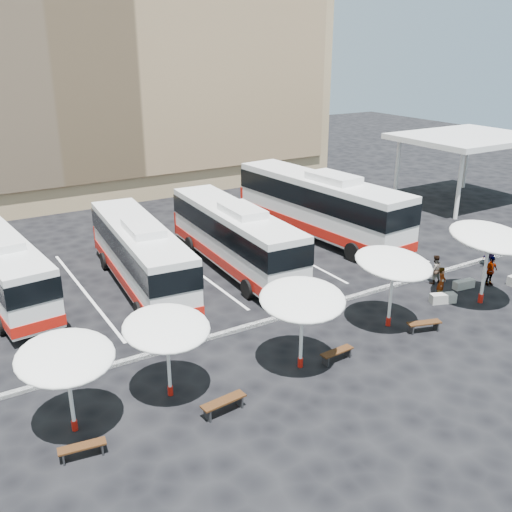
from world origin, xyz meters
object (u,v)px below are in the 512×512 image
bus_2 (234,235)px  sunshade_0 (65,357)px  wood_bench_3 (424,324)px  conc_bench_1 (464,284)px  bus_0 (2,266)px  conc_bench_0 (443,298)px  bus_3 (320,204)px  sunshade_1 (166,328)px  sunshade_4 (490,237)px  passenger_1 (435,269)px  wood_bench_1 (224,403)px  passenger_3 (491,253)px  passenger_2 (491,271)px  sunshade_3 (394,263)px  wood_bench_2 (337,353)px  bus_1 (140,253)px  wood_bench_0 (82,448)px  passenger_0 (441,282)px  sunshade_2 (302,299)px

bus_2 → sunshade_0: bus_2 is taller
wood_bench_3 → conc_bench_1: bearing=23.1°
bus_0 → conc_bench_0: 21.21m
bus_3 → sunshade_1: size_ratio=4.30×
sunshade_4 → passenger_1: (-0.16, 2.80, -2.53)m
wood_bench_1 → passenger_3: 19.51m
passenger_2 → conc_bench_0: bearing=-171.6°
sunshade_3 → sunshade_4: 5.53m
bus_2 → passenger_2: (10.03, -8.95, -1.14)m
bus_0 → conc_bench_0: bearing=-37.6°
sunshade_0 → passenger_3: 23.83m
wood_bench_2 → sunshade_0: bearing=174.0°
bus_1 → wood_bench_0: bearing=-113.8°
sunshade_3 → sunshade_4: bearing=-5.7°
bus_0 → passenger_0: 21.23m
bus_3 → sunshade_2: (-10.19, -12.25, 0.68)m
sunshade_4 → wood_bench_2: size_ratio=2.87×
passenger_2 → wood_bench_0: bearing=-169.6°
sunshade_1 → sunshade_3: sunshade_3 is taller
sunshade_4 → passenger_1: bearing=93.2°
conc_bench_1 → sunshade_2: bearing=-171.2°
wood_bench_3 → conc_bench_0: (3.00, 1.60, -0.12)m
sunshade_1 → sunshade_3: 10.37m
bus_2 → sunshade_2: size_ratio=2.78×
wood_bench_3 → conc_bench_0: 3.41m
sunshade_3 → passenger_3: (9.83, 2.31, -2.15)m
sunshade_2 → passenger_2: size_ratio=2.76×
sunshade_0 → bus_2: bearing=40.3°
sunshade_4 → bus_2: bearing=128.0°
sunshade_1 → conc_bench_0: size_ratio=2.55×
bus_2 → wood_bench_1: bearing=-118.1°
sunshade_0 → passenger_1: (19.13, 2.34, -1.92)m
conc_bench_0 → passenger_0: 0.83m
bus_0 → sunshade_0: bus_0 is taller
passenger_1 → sunshade_1: bearing=20.3°
bus_1 → sunshade_2: bearing=-72.2°
wood_bench_3 → conc_bench_0: conc_bench_0 is taller
passenger_2 → passenger_3: size_ratio=0.96×
wood_bench_2 → passenger_1: bearing=20.3°
bus_1 → wood_bench_3: bus_1 is taller
bus_2 → bus_0: bearing=172.3°
bus_1 → sunshade_3: bearing=-46.7°
wood_bench_0 → wood_bench_2: wood_bench_2 is taller
passenger_2 → passenger_3: 2.79m
sunshade_0 → sunshade_3: size_ratio=0.79×
conc_bench_1 → wood_bench_0: bearing=-172.8°
wood_bench_0 → sunshade_3: bearing=6.3°
sunshade_0 → wood_bench_2: bearing=-6.0°
wood_bench_3 → passenger_0: 3.99m
wood_bench_1 → passenger_0: 13.78m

